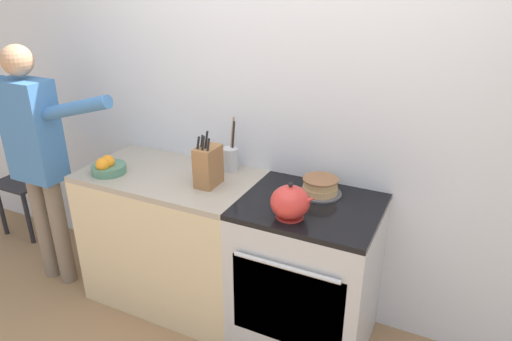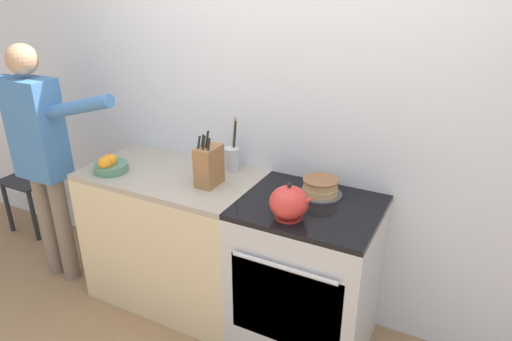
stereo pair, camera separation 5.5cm
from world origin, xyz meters
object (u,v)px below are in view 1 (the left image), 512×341
Objects in this scene: stove_range at (306,275)px; dining_chair at (33,172)px; layer_cake at (320,187)px; utensil_crock at (231,158)px; person_baker at (37,150)px; fruit_bowl at (107,167)px; knife_block at (208,166)px; tea_kettle at (291,202)px.

dining_chair is at bearing 173.94° from stove_range.
stove_range is 0.52m from layer_cake.
utensil_crock is 1.27m from person_baker.
knife_block is at bearing 11.43° from fruit_bowl.
fruit_bowl is 0.54m from person_baker.
fruit_bowl is (-1.26, -0.15, 0.50)m from stove_range.
tea_kettle is at bearing -99.17° from layer_cake.
person_baker is (-1.19, -0.43, 0.00)m from utensil_crock.
stove_range is 4.36× the size of fruit_bowl.
dining_chair is at bearing 150.63° from person_baker.
fruit_bowl is 0.13× the size of person_baker.
tea_kettle is at bearing 4.64° from person_baker.
tea_kettle reaches higher than fruit_bowl.
person_baker reaches higher than utensil_crock.
person_baker is (-0.54, -0.05, 0.04)m from fruit_bowl.
knife_block reaches higher than dining_chair.
tea_kettle is 0.59m from knife_block.
knife_block is 1.20m from person_baker.
knife_block is (-0.57, 0.15, 0.04)m from tea_kettle.
knife_block is at bearing -165.04° from layer_cake.
person_baker reaches higher than stove_range.
knife_block is at bearing 165.13° from tea_kettle.
layer_cake reaches higher than dining_chair.
layer_cake is at bearing -5.55° from dining_chair.
layer_cake is (0.01, 0.14, 0.50)m from stove_range.
tea_kettle is 1.75m from person_baker.
knife_block reaches higher than fruit_bowl.
fruit_bowl is at bearing -173.03° from stove_range.
fruit_bowl is (-1.21, 0.02, -0.04)m from tea_kettle.
knife_block is 0.96× the size of utensil_crock.
layer_cake is 1.84m from person_baker.
stove_range reaches higher than dining_chair.
dining_chair is at bearing 177.13° from layer_cake.
fruit_bowl is at bearing -149.90° from utensil_crock.
layer_cake is 2.58m from dining_chair.
knife_block is 0.66m from fruit_bowl.
layer_cake is 0.32m from tea_kettle.
tea_kettle is 0.72× the size of utensil_crock.
stove_range is at bearing 10.16° from person_baker.
stove_range is 0.57m from tea_kettle.
tea_kettle is (-0.04, -0.17, 0.54)m from stove_range.
utensil_crock is 0.20× the size of person_baker.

